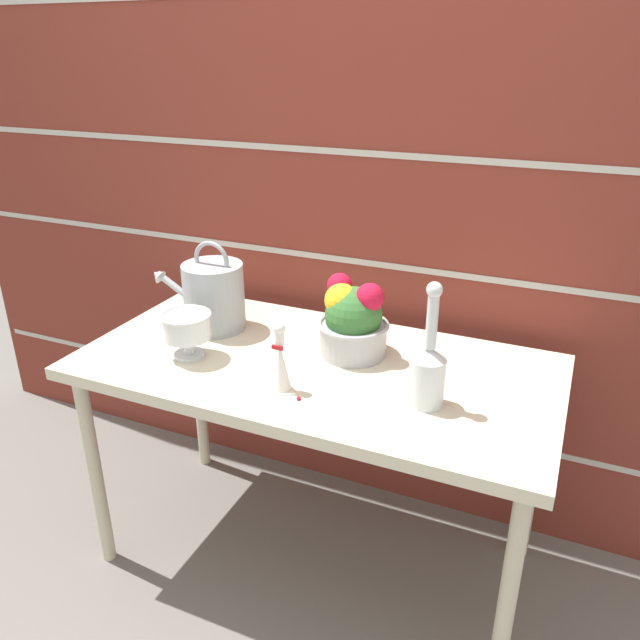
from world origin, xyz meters
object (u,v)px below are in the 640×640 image
object	(u,v)px
crystal_pedestal_bowl	(187,328)
figurine_vase	(280,362)
watering_can	(213,295)
flower_planter	(353,320)
glass_decanter	(428,369)

from	to	relation	value
crystal_pedestal_bowl	figurine_vase	xyz separation A→B (m)	(0.34, -0.06, -0.02)
watering_can	crystal_pedestal_bowl	xyz separation A→B (m)	(0.04, -0.21, -0.02)
crystal_pedestal_bowl	flower_planter	size ratio (longest dim) A/B	0.62
figurine_vase	glass_decanter	bearing A→B (deg)	11.45
watering_can	flower_planter	world-z (taller)	watering_can
glass_decanter	figurine_vase	xyz separation A→B (m)	(-0.38, -0.08, -0.02)
flower_planter	figurine_vase	xyz separation A→B (m)	(-0.10, -0.27, -0.03)
crystal_pedestal_bowl	glass_decanter	bearing A→B (deg)	1.50
watering_can	glass_decanter	bearing A→B (deg)	-14.22
crystal_pedestal_bowl	figurine_vase	distance (m)	0.34
crystal_pedestal_bowl	flower_planter	bearing A→B (deg)	26.12
figurine_vase	crystal_pedestal_bowl	bearing A→B (deg)	170.18
crystal_pedestal_bowl	flower_planter	xyz separation A→B (m)	(0.44, 0.21, 0.01)
watering_can	crystal_pedestal_bowl	bearing A→B (deg)	-78.35
watering_can	crystal_pedestal_bowl	world-z (taller)	watering_can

